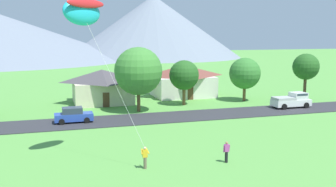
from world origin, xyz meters
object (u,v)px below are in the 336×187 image
tree_near_left (306,67)px  watcher_person (226,152)px  house_left_center (183,80)px  kite_flyer_with_kite (83,13)px  house_leftmost (102,86)px  pickup_truck_white_west_side (292,100)px  tree_near_right (184,75)px  parked_car_blue_west_end (73,115)px  tree_center (138,71)px  tree_left_of_center (245,73)px

tree_near_left → watcher_person: bearing=-136.3°
house_left_center → kite_flyer_with_kite: size_ratio=0.78×
house_leftmost → pickup_truck_white_west_side: bearing=-26.1°
tree_near_right → kite_flyer_with_kite: (-15.13, -19.97, 7.25)m
tree_near_left → pickup_truck_white_west_side: (-5.12, -4.32, -4.00)m
parked_car_blue_west_end → pickup_truck_white_west_side: (28.61, 0.50, 0.19)m
house_left_center → watcher_person: size_ratio=5.88×
parked_car_blue_west_end → kite_flyer_with_kite: kite_flyer_with_kite is taller
house_leftmost → tree_near_left: bearing=-14.2°
tree_center → kite_flyer_with_kite: 20.11m
kite_flyer_with_kite → pickup_truck_white_west_side: bearing=25.8°
house_leftmost → pickup_truck_white_west_side: house_leftmost is taller
house_leftmost → tree_near_left: tree_near_left is taller
parked_car_blue_west_end → tree_center: bearing=26.5°
tree_center → pickup_truck_white_west_side: tree_center is taller
parked_car_blue_west_end → watcher_person: 20.28m
house_left_center → pickup_truck_white_west_side: 17.52m
tree_near_right → parked_car_blue_west_end: bearing=-156.2°
pickup_truck_white_west_side → kite_flyer_with_kite: 33.05m
parked_car_blue_west_end → tree_near_right: bearing=23.8°
parked_car_blue_west_end → tree_left_of_center: bearing=16.3°
tree_near_left → pickup_truck_white_west_side: tree_near_left is taller
watcher_person → kite_flyer_with_kite: bearing=157.6°
house_leftmost → tree_center: bearing=-65.7°
house_leftmost → tree_left_of_center: 20.93m
tree_near_right → parked_car_blue_west_end: size_ratio=1.49×
tree_near_right → watcher_person: 24.89m
tree_near_right → tree_left_of_center: bearing=3.0°
tree_left_of_center → tree_near_right: (-9.64, -0.50, 0.09)m
tree_near_left → kite_flyer_with_kite: bearing=-151.7°
tree_near_right → watcher_person: size_ratio=3.75×
tree_near_right → pickup_truck_white_west_side: (13.13, -6.33, -3.13)m
tree_left_of_center → tree_near_left: bearing=-16.3°
tree_near_left → pickup_truck_white_west_side: size_ratio=1.35×
parked_car_blue_west_end → pickup_truck_white_west_side: 28.61m
house_left_center → parked_car_blue_west_end: bearing=-141.4°
house_left_center → parked_car_blue_west_end: size_ratio=2.34×
tree_left_of_center → tree_near_right: tree_left_of_center is taller
house_left_center → tree_left_of_center: bearing=-43.6°
watcher_person → house_leftmost: bearing=101.0°
pickup_truck_white_west_side → tree_center: bearing=169.6°
tree_center → tree_near_left: bearing=1.4°
tree_left_of_center → tree_near_right: bearing=-177.0°
tree_left_of_center → pickup_truck_white_west_side: 8.25m
tree_near_left → parked_car_blue_west_end: 34.33m
house_leftmost → tree_center: size_ratio=1.06×
tree_center → tree_near_right: size_ratio=1.31×
kite_flyer_with_kite → tree_near_left: bearing=28.3°
pickup_truck_white_west_side → tree_near_left: bearing=40.1°
tree_left_of_center → watcher_person: (-14.59, -24.67, -3.22)m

